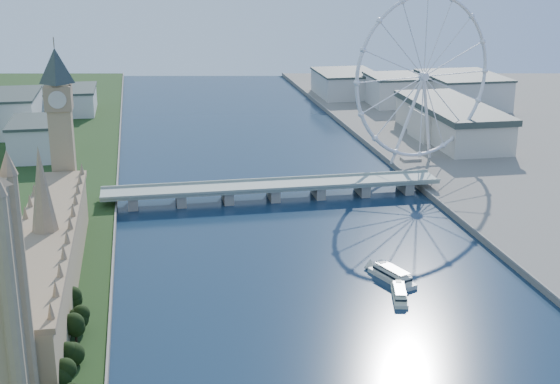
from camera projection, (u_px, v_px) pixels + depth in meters
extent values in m
cube|color=tan|center=(49.00, 264.00, 359.37)|extent=(24.00, 200.00, 28.00)
cone|color=#937A59|center=(42.00, 189.00, 348.63)|extent=(12.00, 12.00, 40.00)
cube|color=tan|center=(63.00, 152.00, 453.00)|extent=(13.00, 13.00, 80.00)
cube|color=#937A59|center=(58.00, 97.00, 443.45)|extent=(15.00, 15.00, 14.00)
pyramid|color=#2D3833|center=(54.00, 48.00, 435.10)|extent=(20.02, 20.02, 20.00)
cube|color=gray|center=(273.00, 186.00, 506.04)|extent=(220.00, 22.00, 2.00)
cube|color=gray|center=(133.00, 201.00, 491.92)|extent=(6.00, 20.00, 7.50)
cube|color=gray|center=(181.00, 198.00, 497.10)|extent=(6.00, 20.00, 7.50)
cube|color=gray|center=(227.00, 196.00, 502.28)|extent=(6.00, 20.00, 7.50)
cube|color=gray|center=(273.00, 193.00, 507.46)|extent=(6.00, 20.00, 7.50)
cube|color=gray|center=(318.00, 191.00, 512.64)|extent=(6.00, 20.00, 7.50)
cube|color=gray|center=(362.00, 188.00, 517.82)|extent=(6.00, 20.00, 7.50)
cube|color=gray|center=(405.00, 186.00, 523.00)|extent=(6.00, 20.00, 7.50)
torus|color=silver|center=(424.00, 77.00, 560.64)|extent=(113.60, 39.12, 118.60)
cylinder|color=silver|center=(424.00, 77.00, 560.64)|extent=(7.25, 6.61, 6.00)
cube|color=gray|center=(411.00, 159.00, 588.60)|extent=(14.00, 10.00, 2.00)
cube|color=beige|center=(39.00, 139.00, 598.22)|extent=(40.00, 60.00, 26.00)
cube|color=beige|center=(2.00, 114.00, 674.90)|extent=(60.00, 80.00, 32.00)
cube|color=beige|center=(69.00, 101.00, 760.12)|extent=(50.00, 70.00, 22.00)
cube|color=beige|center=(399.00, 91.00, 797.43)|extent=(60.00, 60.00, 28.00)
cube|color=beige|center=(462.00, 91.00, 788.71)|extent=(70.00, 90.00, 30.00)
cube|color=beige|center=(346.00, 84.00, 847.44)|extent=(60.00, 80.00, 24.00)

